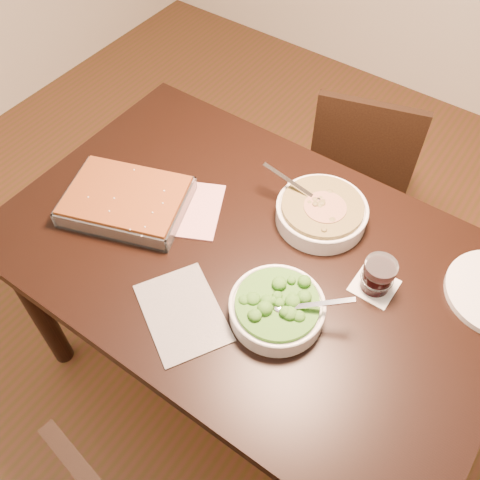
# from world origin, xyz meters

# --- Properties ---
(ground) EXTENTS (4.00, 4.00, 0.00)m
(ground) POSITION_xyz_m (0.00, 0.00, 0.00)
(ground) COLOR #463114
(ground) RESTS_ON ground
(table) EXTENTS (1.40, 0.90, 0.75)m
(table) POSITION_xyz_m (0.00, 0.00, 0.65)
(table) COLOR black
(table) RESTS_ON ground
(magazine_a) EXTENTS (0.36, 0.32, 0.01)m
(magazine_a) POSITION_xyz_m (-0.29, -0.00, 0.75)
(magazine_a) COLOR #BF3651
(magazine_a) RESTS_ON table
(magazine_b) EXTENTS (0.31, 0.29, 0.00)m
(magazine_b) POSITION_xyz_m (-0.03, -0.26, 0.75)
(magazine_b) COLOR #25262C
(magazine_b) RESTS_ON table
(coaster) EXTENTS (0.11, 0.11, 0.00)m
(coaster) POSITION_xyz_m (0.33, 0.10, 0.75)
(coaster) COLOR white
(coaster) RESTS_ON table
(stew_bowl) EXTENTS (0.29, 0.26, 0.10)m
(stew_bowl) POSITION_xyz_m (0.10, 0.21, 0.79)
(stew_bowl) COLOR white
(stew_bowl) RESTS_ON table
(broccoli_bowl) EXTENTS (0.25, 0.24, 0.09)m
(broccoli_bowl) POSITION_xyz_m (0.16, -0.13, 0.78)
(broccoli_bowl) COLOR white
(broccoli_bowl) RESTS_ON table
(baking_dish) EXTENTS (0.41, 0.35, 0.06)m
(baking_dish) POSITION_xyz_m (-0.39, -0.08, 0.78)
(baking_dish) COLOR silver
(baking_dish) RESTS_ON table
(wine_tumbler) EXTENTS (0.08, 0.08, 0.09)m
(wine_tumbler) POSITION_xyz_m (0.33, 0.10, 0.80)
(wine_tumbler) COLOR black
(wine_tumbler) RESTS_ON coaster
(chair_far) EXTENTS (0.47, 0.47, 0.81)m
(chair_far) POSITION_xyz_m (-0.02, 0.81, 0.45)
(chair_far) COLOR black
(chair_far) RESTS_ON ground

